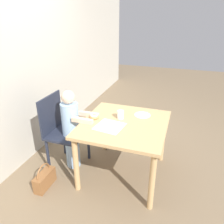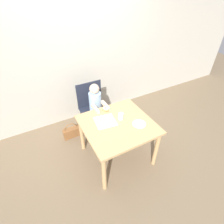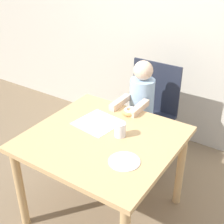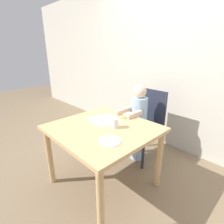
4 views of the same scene
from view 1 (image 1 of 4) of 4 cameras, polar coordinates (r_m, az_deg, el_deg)
The scene contains 10 objects.
ground_plane at distance 2.85m, azimuth 2.90°, elevation -15.50°, with size 12.00×12.00×0.00m, color #7A664C.
wall_back at distance 2.90m, azimuth -23.22°, elevation 10.99°, with size 8.00×0.05×2.50m.
dining_table at distance 2.51m, azimuth 3.19°, elevation -4.83°, with size 0.98×0.94×0.71m.
chair at distance 2.80m, azimuth -12.89°, elevation -4.67°, with size 0.46×0.44×0.94m.
child_figure at distance 2.72m, azimuth -10.54°, elevation -4.47°, with size 0.23×0.44×1.03m.
donut at distance 2.56m, azimuth -4.70°, elevation -1.13°, with size 0.11×0.11×0.05m.
napkin at distance 2.38m, azimuth -0.63°, elevation -3.73°, with size 0.32×0.32×0.00m.
handbag at distance 2.71m, azimuth -17.19°, elevation -16.38°, with size 0.30×0.11×0.31m.
cup at distance 2.54m, azimuth 2.24°, elevation -0.69°, with size 0.08×0.08×0.10m.
plate at distance 2.66m, azimuth 7.93°, elevation -0.77°, with size 0.19×0.19×0.01m.
Camera 1 is at (-2.11, -0.57, 1.84)m, focal length 35.00 mm.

